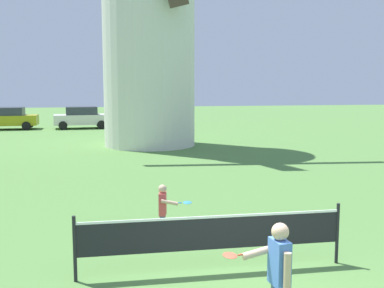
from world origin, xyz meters
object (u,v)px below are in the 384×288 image
object	(u,v)px
parked_car_cream	(82,117)
parked_car_blue	(153,116)
player_near	(278,272)
parked_car_mustard	(6,118)
tennis_net	(213,233)
player_far	(164,209)

from	to	relation	value
parked_car_cream	parked_car_blue	world-z (taller)	same
player_near	parked_car_cream	distance (m)	29.59
player_near	parked_car_mustard	xyz separation A→B (m)	(-9.18, 29.41, -0.03)
tennis_net	parked_car_cream	world-z (taller)	parked_car_cream
player_near	parked_car_mustard	distance (m)	30.81
parked_car_mustard	player_far	bearing A→B (deg)	-72.17
player_near	parked_car_blue	bearing A→B (deg)	87.76
player_far	parked_car_cream	bearing A→B (deg)	96.75
tennis_net	parked_car_blue	world-z (taller)	parked_car_blue
player_near	player_far	distance (m)	4.08
player_near	player_far	size ratio (longest dim) A/B	1.28
parked_car_cream	tennis_net	bearing A→B (deg)	-82.41
player_far	parked_car_cream	size ratio (longest dim) A/B	0.29
player_far	parked_car_blue	distance (m)	25.27
parked_car_mustard	parked_car_cream	xyz separation A→B (m)	(5.18, -0.09, -0.00)
tennis_net	player_far	world-z (taller)	player_far
player_far	parked_car_blue	bearing A→B (deg)	85.17
parked_car_mustard	parked_car_blue	world-z (taller)	same
player_far	parked_car_blue	size ratio (longest dim) A/B	0.28
tennis_net	parked_car_mustard	world-z (taller)	parked_car_mustard
player_near	parked_car_cream	world-z (taller)	parked_car_cream
tennis_net	player_near	xyz separation A→B (m)	(0.37, -2.13, 0.15)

